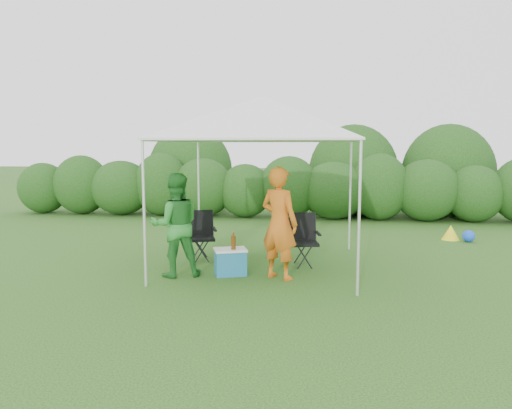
# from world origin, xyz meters

# --- Properties ---
(ground) EXTENTS (70.00, 70.00, 0.00)m
(ground) POSITION_xyz_m (0.00, 0.00, 0.00)
(ground) COLOR #34621F
(hedge) EXTENTS (16.31, 1.53, 1.80)m
(hedge) POSITION_xyz_m (0.12, 6.00, 0.82)
(hedge) COLOR #224E18
(hedge) RESTS_ON ground
(canopy) EXTENTS (3.10, 3.10, 2.83)m
(canopy) POSITION_xyz_m (0.00, 0.50, 2.46)
(canopy) COLOR silver
(canopy) RESTS_ON ground
(chair_right) EXTENTS (0.62, 0.58, 0.88)m
(chair_right) POSITION_xyz_m (0.66, 0.64, 0.50)
(chair_right) COLOR black
(chair_right) RESTS_ON ground
(chair_left) EXTENTS (0.64, 0.61, 0.86)m
(chair_left) POSITION_xyz_m (-1.16, 0.82, 0.49)
(chair_left) COLOR black
(chair_left) RESTS_ON ground
(man) EXTENTS (0.75, 0.67, 1.71)m
(man) POSITION_xyz_m (0.36, -0.29, 0.86)
(man) COLOR #D26217
(man) RESTS_ON ground
(woman) EXTENTS (0.96, 0.87, 1.61)m
(woman) POSITION_xyz_m (-1.24, -0.37, 0.80)
(woman) COLOR #2A802D
(woman) RESTS_ON ground
(cooler) EXTENTS (0.59, 0.51, 0.42)m
(cooler) POSITION_xyz_m (-0.42, -0.18, 0.21)
(cooler) COLOR teal
(cooler) RESTS_ON ground
(bottle) EXTENTS (0.07, 0.07, 0.27)m
(bottle) POSITION_xyz_m (-0.36, -0.22, 0.55)
(bottle) COLOR #592D0C
(bottle) RESTS_ON cooler
(lawn_toy) EXTENTS (0.63, 0.53, 0.32)m
(lawn_toy) POSITION_xyz_m (3.78, 3.29, 0.15)
(lawn_toy) COLOR yellow
(lawn_toy) RESTS_ON ground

